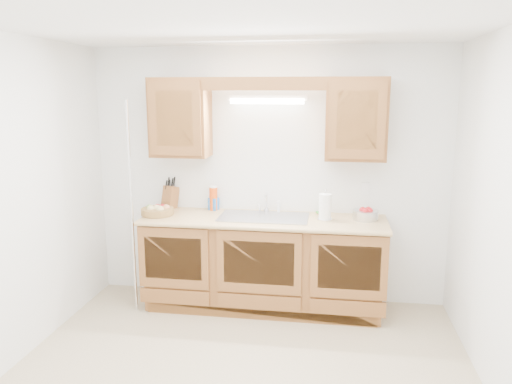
% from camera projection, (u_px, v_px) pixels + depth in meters
% --- Properties ---
extents(room, '(3.52, 3.50, 2.50)m').
position_uv_depth(room, '(240.00, 211.00, 3.49)').
color(room, tan).
rests_on(room, ground).
extents(base_cabinets, '(2.20, 0.60, 0.86)m').
position_uv_depth(base_cabinets, '(264.00, 264.00, 4.81)').
color(base_cabinets, brown).
rests_on(base_cabinets, ground).
extents(countertop, '(2.30, 0.63, 0.04)m').
position_uv_depth(countertop, '(263.00, 220.00, 4.71)').
color(countertop, tan).
rests_on(countertop, base_cabinets).
extents(upper_cabinet_left, '(0.55, 0.33, 0.75)m').
position_uv_depth(upper_cabinet_left, '(180.00, 118.00, 4.79)').
color(upper_cabinet_left, brown).
rests_on(upper_cabinet_left, room).
extents(upper_cabinet_right, '(0.55, 0.33, 0.75)m').
position_uv_depth(upper_cabinet_right, '(356.00, 119.00, 4.54)').
color(upper_cabinet_right, brown).
rests_on(upper_cabinet_right, room).
extents(valance, '(2.20, 0.05, 0.12)m').
position_uv_depth(valance, '(264.00, 84.00, 4.46)').
color(valance, brown).
rests_on(valance, room).
extents(fluorescent_fixture, '(0.76, 0.08, 0.08)m').
position_uv_depth(fluorescent_fixture, '(267.00, 99.00, 4.71)').
color(fluorescent_fixture, white).
rests_on(fluorescent_fixture, room).
extents(sink, '(0.84, 0.46, 0.36)m').
position_uv_depth(sink, '(264.00, 225.00, 4.74)').
color(sink, '#9E9EA3').
rests_on(sink, countertop).
extents(wire_shelf_pole, '(0.03, 0.03, 2.00)m').
position_uv_depth(wire_shelf_pole, '(132.00, 209.00, 4.62)').
color(wire_shelf_pole, silver).
rests_on(wire_shelf_pole, ground).
extents(outlet_plate, '(0.08, 0.01, 0.12)m').
position_uv_depth(outlet_plate, '(365.00, 189.00, 4.81)').
color(outlet_plate, white).
rests_on(outlet_plate, room).
extents(fruit_basket, '(0.33, 0.33, 0.10)m').
position_uv_depth(fruit_basket, '(157.00, 210.00, 4.82)').
color(fruit_basket, olive).
rests_on(fruit_basket, countertop).
extents(knife_block, '(0.17, 0.21, 0.33)m').
position_uv_depth(knife_block, '(170.00, 197.00, 5.08)').
color(knife_block, brown).
rests_on(knife_block, countertop).
extents(orange_canister, '(0.10, 0.10, 0.24)m').
position_uv_depth(orange_canister, '(213.00, 198.00, 4.99)').
color(orange_canister, '#E7490C').
rests_on(orange_canister, countertop).
extents(soap_bottle, '(0.11, 0.11, 0.19)m').
position_uv_depth(soap_bottle, '(214.00, 201.00, 5.00)').
color(soap_bottle, blue).
rests_on(soap_bottle, countertop).
extents(sponge, '(0.12, 0.09, 0.02)m').
position_uv_depth(sponge, '(322.00, 213.00, 4.87)').
color(sponge, '#CC333F').
rests_on(sponge, countertop).
extents(paper_towel, '(0.14, 0.14, 0.29)m').
position_uv_depth(paper_towel, '(325.00, 207.00, 4.61)').
color(paper_towel, silver).
rests_on(paper_towel, countertop).
extents(apple_bowl, '(0.27, 0.27, 0.12)m').
position_uv_depth(apple_bowl, '(366.00, 214.00, 4.63)').
color(apple_bowl, silver).
rests_on(apple_bowl, countertop).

